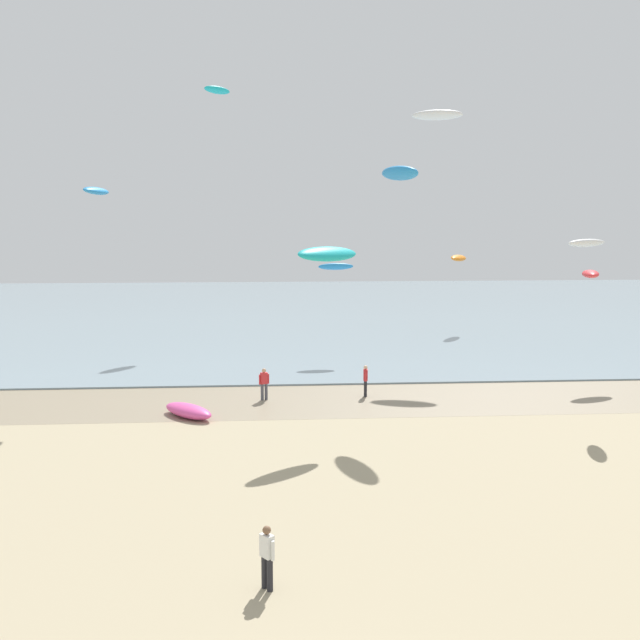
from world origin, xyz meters
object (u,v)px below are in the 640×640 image
at_px(kite_aloft_0, 336,267).
at_px(kite_aloft_3, 586,243).
at_px(kite_aloft_2, 400,173).
at_px(kite_aloft_1, 437,115).
at_px(kite_aloft_7, 458,258).
at_px(grounded_kite, 188,411).
at_px(kite_aloft_10, 217,90).
at_px(kite_aloft_4, 96,191).
at_px(person_nearest_camera, 365,380).
at_px(kite_aloft_9, 590,274).
at_px(kite_aloft_8, 328,254).
at_px(person_left_flank, 264,383).
at_px(person_right_flank, 267,555).

xyz_separation_m(kite_aloft_0, kite_aloft_3, (14.68, -6.24, 1.75)).
bearing_deg(kite_aloft_3, kite_aloft_2, 9.46).
relative_size(kite_aloft_1, kite_aloft_7, 1.14).
bearing_deg(grounded_kite, kite_aloft_10, -43.89).
bearing_deg(kite_aloft_4, kite_aloft_1, 133.36).
height_order(person_nearest_camera, kite_aloft_1, kite_aloft_1).
bearing_deg(kite_aloft_9, kite_aloft_2, -88.95).
relative_size(kite_aloft_9, kite_aloft_10, 0.79).
xyz_separation_m(kite_aloft_8, kite_aloft_9, (12.54, 0.77, -1.01)).
relative_size(kite_aloft_8, kite_aloft_10, 1.22).
relative_size(kite_aloft_2, kite_aloft_10, 1.16).
relative_size(kite_aloft_8, kite_aloft_9, 1.54).
bearing_deg(kite_aloft_1, kite_aloft_2, -94.92).
bearing_deg(kite_aloft_2, grounded_kite, 80.12).
height_order(kite_aloft_2, kite_aloft_4, kite_aloft_2).
height_order(person_nearest_camera, grounded_kite, person_nearest_camera).
bearing_deg(kite_aloft_10, kite_aloft_8, 53.09).
relative_size(person_nearest_camera, kite_aloft_9, 0.76).
distance_m(kite_aloft_7, kite_aloft_9, 27.00).
relative_size(person_left_flank, kite_aloft_3, 0.62).
height_order(kite_aloft_0, kite_aloft_3, kite_aloft_3).
bearing_deg(person_nearest_camera, kite_aloft_4, 177.02).
relative_size(person_right_flank, kite_aloft_1, 0.50).
xyz_separation_m(kite_aloft_1, kite_aloft_2, (-4.93, -13.40, -4.77)).
bearing_deg(kite_aloft_7, grounded_kite, -5.90).
bearing_deg(person_left_flank, kite_aloft_8, -59.15).
bearing_deg(kite_aloft_3, kite_aloft_1, -58.85).
bearing_deg(kite_aloft_1, kite_aloft_4, -136.97).
height_order(person_nearest_camera, kite_aloft_10, kite_aloft_10).
distance_m(kite_aloft_2, kite_aloft_9, 10.29).
height_order(kite_aloft_0, kite_aloft_8, kite_aloft_8).
distance_m(grounded_kite, kite_aloft_3, 25.77).
relative_size(person_left_flank, grounded_kite, 0.54).
bearing_deg(kite_aloft_10, kite_aloft_0, 74.96).
relative_size(grounded_kite, kite_aloft_9, 1.41).
xyz_separation_m(kite_aloft_9, kite_aloft_10, (-19.36, 27.93, 13.14)).
height_order(person_left_flank, person_right_flank, same).
height_order(person_nearest_camera, kite_aloft_0, kite_aloft_0).
xyz_separation_m(kite_aloft_2, kite_aloft_4, (-15.33, 2.74, -0.78)).
bearing_deg(kite_aloft_4, person_nearest_camera, 102.65).
bearing_deg(kite_aloft_8, kite_aloft_1, 23.37).
xyz_separation_m(grounded_kite, kite_aloft_0, (8.46, 14.51, 6.02)).
height_order(kite_aloft_2, kite_aloft_10, kite_aloft_10).
bearing_deg(person_left_flank, kite_aloft_3, 14.92).
xyz_separation_m(kite_aloft_0, kite_aloft_10, (-8.70, 12.31, 13.73)).
xyz_separation_m(kite_aloft_8, kite_aloft_10, (-6.82, 28.71, 12.13)).
relative_size(kite_aloft_0, kite_aloft_1, 0.70).
bearing_deg(kite_aloft_3, kite_aloft_9, 48.25).
distance_m(person_right_flank, kite_aloft_3, 32.12).
height_order(person_right_flank, kite_aloft_4, kite_aloft_4).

